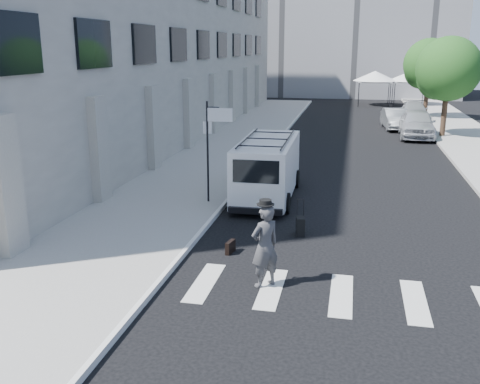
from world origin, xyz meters
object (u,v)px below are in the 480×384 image
at_px(cargo_van, 268,167).
at_px(parked_car_a, 417,124).
at_px(businessman, 265,246).
at_px(parked_car_c, 414,111).
at_px(parked_car_b, 395,119).
at_px(suitcase, 300,226).
at_px(briefcase, 230,247).

distance_m(cargo_van, parked_car_a, 16.62).
relative_size(businessman, parked_car_c, 0.42).
distance_m(businessman, cargo_van, 7.66).
bearing_deg(parked_car_a, parked_car_b, 109.28).
height_order(suitcase, parked_car_a, parked_car_a).
bearing_deg(businessman, briefcase, -99.56).
relative_size(parked_car_a, parked_car_c, 1.07).
distance_m(briefcase, parked_car_c, 30.22).
height_order(businessman, parked_car_b, businessman).
height_order(briefcase, parked_car_b, parked_car_b).
bearing_deg(suitcase, businessman, -107.57).
bearing_deg(cargo_van, briefcase, -91.85).
distance_m(briefcase, parked_car_a, 22.01).
bearing_deg(businessman, parked_car_c, -144.94).
bearing_deg(parked_car_a, suitcase, -103.42).
height_order(cargo_van, parked_car_a, cargo_van).
bearing_deg(parked_car_c, parked_car_a, -91.39).
bearing_deg(cargo_van, parked_car_a, 65.02).
relative_size(suitcase, parked_car_a, 0.21).
bearing_deg(parked_car_b, parked_car_a, -78.12).
height_order(businessman, suitcase, businessman).
height_order(cargo_van, parked_car_c, cargo_van).
height_order(briefcase, cargo_van, cargo_van).
distance_m(businessman, parked_car_c, 31.74).
xyz_separation_m(parked_car_a, parked_car_c, (0.64, 8.37, -0.17)).
bearing_deg(parked_car_a, parked_car_c, 87.40).
xyz_separation_m(briefcase, suitcase, (1.71, 1.80, 0.11)).
height_order(parked_car_b, parked_car_c, parked_car_c).
bearing_deg(parked_car_c, suitcase, -99.00).
xyz_separation_m(briefcase, parked_car_c, (7.52, 29.26, 0.51)).
height_order(businessman, briefcase, businessman).
xyz_separation_m(businessman, parked_car_b, (4.58, 26.09, -0.32)).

